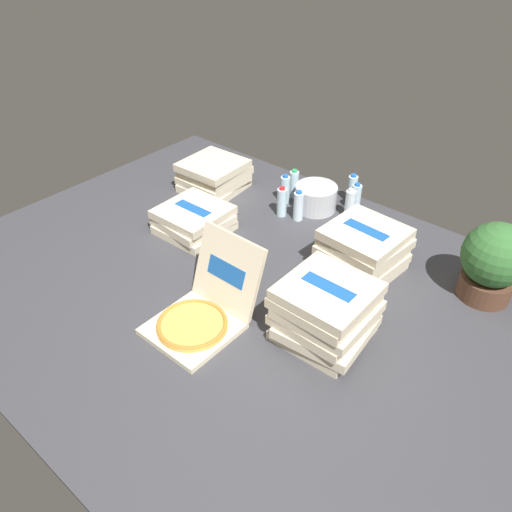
{
  "coord_description": "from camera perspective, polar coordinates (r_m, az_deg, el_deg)",
  "views": [
    {
      "loc": [
        1.34,
        -1.46,
        1.66
      ],
      "look_at": [
        0.01,
        0.1,
        0.14
      ],
      "focal_mm": 34.8,
      "sensor_mm": 36.0,
      "label": 1
    }
  ],
  "objects": [
    {
      "name": "pizza_stack_left_mid",
      "position": [
        2.68,
        12.2,
        0.71
      ],
      "size": [
        0.42,
        0.41,
        0.26
      ],
      "color": "beige",
      "rests_on": "ground_plane"
    },
    {
      "name": "ice_bucket",
      "position": [
        3.2,
        6.89,
        6.68
      ],
      "size": [
        0.27,
        0.27,
        0.16
      ],
      "primitive_type": "cylinder",
      "color": "#B7BABF",
      "rests_on": "ground_plane"
    },
    {
      "name": "water_bottle_6",
      "position": [
        3.31,
        4.38,
        8.24
      ],
      "size": [
        0.06,
        0.06,
        0.2
      ],
      "color": "silver",
      "rests_on": "ground_plane"
    },
    {
      "name": "pizza_stack_center_near",
      "position": [
        3.41,
        -4.87,
        9.23
      ],
      "size": [
        0.41,
        0.41,
        0.2
      ],
      "color": "beige",
      "rests_on": "ground_plane"
    },
    {
      "name": "water_bottle_0",
      "position": [
        3.11,
        2.98,
        6.21
      ],
      "size": [
        0.06,
        0.06,
        0.2
      ],
      "color": "silver",
      "rests_on": "ground_plane"
    },
    {
      "name": "open_pizza_box",
      "position": [
        2.34,
        -6.15,
        -6.22
      ],
      "size": [
        0.37,
        0.51,
        0.38
      ],
      "color": "beige",
      "rests_on": "ground_plane"
    },
    {
      "name": "pizza_stack_right_mid",
      "position": [
        2.98,
        -7.18,
        4.17
      ],
      "size": [
        0.39,
        0.39,
        0.15
      ],
      "color": "beige",
      "rests_on": "ground_plane"
    },
    {
      "name": "water_bottle_4",
      "position": [
        3.25,
        3.36,
        7.63
      ],
      "size": [
        0.06,
        0.06,
        0.2
      ],
      "color": "silver",
      "rests_on": "ground_plane"
    },
    {
      "name": "pizza_stack_left_near",
      "position": [
        2.23,
        8.0,
        -6.46
      ],
      "size": [
        0.42,
        0.41,
        0.31
      ],
      "color": "beige",
      "rests_on": "ground_plane"
    },
    {
      "name": "water_bottle_2",
      "position": [
        3.31,
        10.98,
        7.58
      ],
      "size": [
        0.06,
        0.06,
        0.2
      ],
      "color": "silver",
      "rests_on": "ground_plane"
    },
    {
      "name": "potted_plant",
      "position": [
        2.66,
        25.66,
        -0.53
      ],
      "size": [
        0.32,
        0.32,
        0.41
      ],
      "color": "#513323",
      "rests_on": "ground_plane"
    },
    {
      "name": "ground_plane",
      "position": [
        2.6,
        -1.67,
        -3.54
      ],
      "size": [
        3.2,
        2.4,
        0.02
      ],
      "primitive_type": "cube",
      "color": "#38383D"
    },
    {
      "name": "water_bottle_3",
      "position": [
        3.07,
        4.9,
        5.74
      ],
      "size": [
        0.06,
        0.06,
        0.2
      ],
      "color": "silver",
      "rests_on": "ground_plane"
    },
    {
      "name": "water_bottle_1",
      "position": [
        3.14,
        10.73,
        5.91
      ],
      "size": [
        0.06,
        0.06,
        0.2
      ],
      "color": "white",
      "rests_on": "ground_plane"
    },
    {
      "name": "water_bottle_5",
      "position": [
        3.21,
        11.4,
        6.53
      ],
      "size": [
        0.06,
        0.06,
        0.2
      ],
      "color": "silver",
      "rests_on": "ground_plane"
    }
  ]
}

